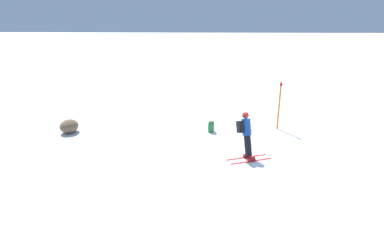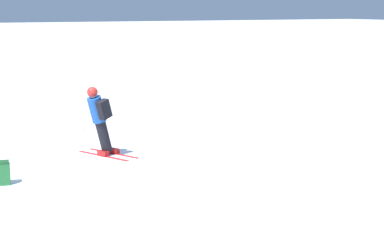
{
  "view_description": "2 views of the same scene",
  "coord_description": "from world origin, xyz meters",
  "px_view_note": "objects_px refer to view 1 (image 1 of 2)",
  "views": [
    {
      "loc": [
        -11.46,
        1.48,
        4.92
      ],
      "look_at": [
        -1.47,
        2.13,
        1.66
      ],
      "focal_mm": 28.0,
      "sensor_mm": 36.0,
      "label": 1
    },
    {
      "loc": [
        4.83,
        14.43,
        3.57
      ],
      "look_at": [
        -2.38,
        1.84,
        1.04
      ],
      "focal_mm": 60.0,
      "sensor_mm": 36.0,
      "label": 2
    }
  ],
  "objects_px": {
    "skier": "(246,133)",
    "trail_marker": "(279,104)",
    "spare_backpack": "(211,127)",
    "exposed_boulder_0": "(69,126)"
  },
  "relations": [
    {
      "from": "skier",
      "to": "spare_backpack",
      "type": "height_order",
      "value": "skier"
    },
    {
      "from": "trail_marker",
      "to": "spare_backpack",
      "type": "bearing_deg",
      "value": 101.27
    },
    {
      "from": "spare_backpack",
      "to": "trail_marker",
      "type": "relative_size",
      "value": 0.21
    },
    {
      "from": "skier",
      "to": "trail_marker",
      "type": "bearing_deg",
      "value": -51.24
    },
    {
      "from": "skier",
      "to": "spare_backpack",
      "type": "bearing_deg",
      "value": 4.78
    },
    {
      "from": "skier",
      "to": "trail_marker",
      "type": "relative_size",
      "value": 0.76
    },
    {
      "from": "spare_backpack",
      "to": "trail_marker",
      "type": "height_order",
      "value": "trail_marker"
    },
    {
      "from": "exposed_boulder_0",
      "to": "spare_backpack",
      "type": "bearing_deg",
      "value": -85.52
    },
    {
      "from": "skier",
      "to": "spare_backpack",
      "type": "distance_m",
      "value": 3.06
    },
    {
      "from": "trail_marker",
      "to": "skier",
      "type": "bearing_deg",
      "value": 150.2
    }
  ]
}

